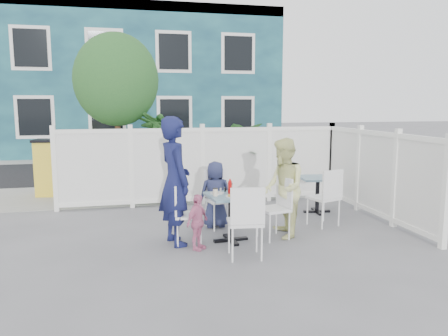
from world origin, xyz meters
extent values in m
plane|color=slate|center=(0.00, 0.00, 0.00)|extent=(80.00, 80.00, 0.00)
cube|color=gray|center=(0.00, 3.80, 0.01)|extent=(24.00, 2.60, 0.01)
cube|color=black|center=(0.00, 7.50, 0.00)|extent=(24.00, 5.00, 0.01)
cube|color=gray|center=(0.00, 10.60, 0.01)|extent=(24.00, 1.60, 0.01)
cube|color=#163A4E|center=(-0.50, 14.00, 3.00)|extent=(11.00, 6.00, 6.00)
cube|color=white|center=(-0.50, 11.04, 5.80)|extent=(11.00, 0.08, 0.40)
cube|color=black|center=(-3.00, 11.02, 1.60)|extent=(1.20, 0.04, 1.40)
cube|color=black|center=(1.00, 11.02, 1.60)|extent=(1.20, 0.04, 1.40)
cube|color=black|center=(-3.00, 11.02, 4.10)|extent=(1.20, 0.04, 1.40)
cube|color=black|center=(1.00, 11.02, 4.10)|extent=(1.20, 0.04, 1.40)
cube|color=white|center=(0.10, 2.40, 0.82)|extent=(5.80, 0.04, 1.40)
cube|color=white|center=(0.10, 2.40, 1.56)|extent=(5.86, 0.08, 0.08)
cube|color=white|center=(0.10, 2.40, 0.06)|extent=(5.86, 0.08, 0.12)
cube|color=white|center=(3.00, 0.60, 0.82)|extent=(0.04, 3.60, 1.40)
cube|color=white|center=(3.00, 0.60, 1.56)|extent=(0.08, 3.66, 0.08)
cube|color=white|center=(3.00, 0.60, 0.06)|extent=(0.08, 3.66, 0.12)
cylinder|color=#382316|center=(-1.60, 3.30, 1.20)|extent=(0.12, 0.12, 2.40)
ellipsoid|color=#1E4B23|center=(-1.60, 3.30, 2.60)|extent=(1.80, 1.62, 1.98)
cube|color=gold|center=(-3.10, 4.00, 0.62)|extent=(0.72, 0.56, 1.24)
imported|color=#1E4B23|center=(-0.73, 3.10, 0.96)|extent=(1.52, 1.52, 1.93)
imported|color=#1E4B23|center=(1.25, 3.00, 0.81)|extent=(1.93, 1.89, 1.63)
cube|color=#446D80|center=(0.08, -0.17, 0.71)|extent=(0.75, 0.75, 0.04)
cylinder|color=black|center=(0.08, -0.17, 0.35)|extent=(0.08, 0.08, 0.67)
cube|color=black|center=(0.08, -0.17, 0.02)|extent=(0.55, 0.13, 0.04)
cube|color=black|center=(0.08, -0.17, 0.02)|extent=(0.13, 0.55, 0.04)
cube|color=#446D80|center=(2.14, 1.20, 0.68)|extent=(0.74, 0.74, 0.04)
cylinder|color=black|center=(2.14, 1.20, 0.34)|extent=(0.08, 0.08, 0.64)
cube|color=black|center=(2.14, 1.20, 0.02)|extent=(0.52, 0.14, 0.04)
cube|color=black|center=(2.14, 1.20, 0.02)|extent=(0.14, 0.52, 0.04)
cube|color=white|center=(-0.56, -0.17, 0.45)|extent=(0.45, 0.46, 0.04)
cube|color=white|center=(-0.75, -0.14, 0.69)|extent=(0.08, 0.42, 0.45)
cylinder|color=white|center=(-0.37, -0.01, 0.22)|extent=(0.02, 0.02, 0.45)
cylinder|color=white|center=(-0.42, -0.37, 0.22)|extent=(0.02, 0.02, 0.45)
cylinder|color=white|center=(-0.70, 0.03, 0.22)|extent=(0.02, 0.02, 0.45)
cylinder|color=white|center=(-0.75, -0.32, 0.22)|extent=(0.02, 0.02, 0.45)
cube|color=white|center=(0.76, -0.18, 0.46)|extent=(0.50, 0.51, 0.04)
cube|color=white|center=(0.95, -0.13, 0.72)|extent=(0.13, 0.43, 0.46)
cylinder|color=white|center=(0.63, -0.40, 0.23)|extent=(0.02, 0.02, 0.46)
cylinder|color=white|center=(0.55, -0.03, 0.23)|extent=(0.02, 0.02, 0.46)
cylinder|color=white|center=(0.97, -0.32, 0.23)|extent=(0.02, 0.02, 0.46)
cylinder|color=white|center=(0.89, 0.04, 0.23)|extent=(0.02, 0.02, 0.46)
cube|color=white|center=(0.09, 0.59, 0.48)|extent=(0.51, 0.49, 0.04)
cube|color=white|center=(0.06, 0.79, 0.74)|extent=(0.44, 0.11, 0.48)
cylinder|color=white|center=(0.31, 0.45, 0.24)|extent=(0.03, 0.03, 0.48)
cylinder|color=white|center=(-0.06, 0.38, 0.24)|extent=(0.03, 0.03, 0.48)
cylinder|color=white|center=(0.25, 0.80, 0.24)|extent=(0.03, 0.03, 0.48)
cylinder|color=white|center=(-0.13, 0.74, 0.24)|extent=(0.03, 0.03, 0.48)
cube|color=white|center=(0.10, -0.90, 0.49)|extent=(0.50, 0.49, 0.04)
cube|color=white|center=(0.08, -1.10, 0.76)|extent=(0.46, 0.08, 0.49)
cylinder|color=white|center=(-0.07, -0.69, 0.25)|extent=(0.03, 0.03, 0.49)
cylinder|color=white|center=(0.32, -0.74, 0.25)|extent=(0.03, 0.03, 0.49)
cylinder|color=white|center=(-0.11, -1.06, 0.25)|extent=(0.03, 0.03, 0.49)
cylinder|color=white|center=(0.28, -1.11, 0.25)|extent=(0.03, 0.03, 0.49)
cube|color=white|center=(1.85, 0.34, 0.48)|extent=(0.57, 0.55, 0.04)
cube|color=white|center=(1.92, 0.14, 0.75)|extent=(0.44, 0.18, 0.48)
cylinder|color=white|center=(1.61, 0.45, 0.24)|extent=(0.03, 0.03, 0.48)
cylinder|color=white|center=(1.97, 0.57, 0.24)|extent=(0.03, 0.03, 0.48)
cylinder|color=white|center=(1.73, 0.10, 0.24)|extent=(0.03, 0.03, 0.48)
cylinder|color=white|center=(2.09, 0.23, 0.24)|extent=(0.03, 0.03, 0.48)
imported|color=#141846|center=(-0.75, -0.09, 0.96)|extent=(0.62, 0.79, 1.91)
imported|color=#CCD241|center=(0.94, -0.12, 0.78)|extent=(0.69, 0.83, 1.57)
imported|color=#24294D|center=(0.02, 0.66, 0.57)|extent=(0.56, 0.37, 1.13)
imported|color=pink|center=(-0.48, -0.45, 0.41)|extent=(0.47, 0.48, 0.81)
cylinder|color=white|center=(0.08, -0.34, 0.73)|extent=(0.23, 0.23, 0.01)
cylinder|color=white|center=(-0.11, -0.05, 0.73)|extent=(0.21, 0.21, 0.01)
imported|color=white|center=(0.30, -0.18, 0.76)|extent=(0.25, 0.25, 0.06)
cylinder|color=beige|center=(-0.17, -0.21, 0.78)|extent=(0.07, 0.07, 0.11)
cylinder|color=beige|center=(0.13, 0.06, 0.79)|extent=(0.08, 0.08, 0.12)
cylinder|color=#B20A0A|center=(0.09, -0.08, 0.82)|extent=(0.06, 0.06, 0.19)
cylinder|color=white|center=(-0.03, 0.06, 0.76)|extent=(0.03, 0.03, 0.06)
cylinder|color=black|center=(0.05, 0.06, 0.76)|extent=(0.03, 0.03, 0.07)
camera|label=1|loc=(-1.45, -6.45, 2.09)|focal=35.00mm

